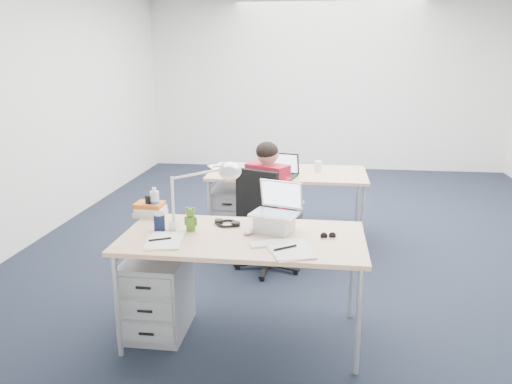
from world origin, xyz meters
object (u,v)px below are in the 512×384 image
desk_near (243,242)px  desk_lamp (195,195)px  seated_person (275,204)px  drawer_pedestal_near (158,294)px  bear_figurine (191,219)px  far_cup (318,166)px  wireless_keyboard (269,244)px  headphones (227,223)px  desk_far (288,176)px  sunglasses (328,236)px  dark_laptop (279,165)px  water_bottle (155,202)px  silver_laptop (275,208)px  drawer_pedestal_far (232,213)px  can_koozie (159,222)px  office_chair (266,241)px  cordless_phone (149,206)px  book_stack (150,209)px  computer_mouse (248,232)px

desk_near → desk_lamp: desk_lamp is taller
desk_near → seated_person: size_ratio=1.38×
drawer_pedestal_near → bear_figurine: size_ratio=3.24×
seated_person → far_cup: seated_person is taller
wireless_keyboard → headphones: headphones is taller
desk_far → sunglasses: bearing=-78.2°
desk_far → drawer_pedestal_near: 2.14m
desk_near → far_cup: bearing=76.7°
desk_far → dark_laptop: (-0.07, -0.23, 0.16)m
water_bottle → dark_laptop: dark_laptop is taller
sunglasses → water_bottle: bearing=155.0°
seated_person → bear_figurine: seated_person is taller
water_bottle → desk_near: bearing=-25.3°
bear_figurine → far_cup: 2.11m
silver_laptop → headphones: silver_laptop is taller
water_bottle → desk_lamp: (0.38, -0.28, 0.14)m
wireless_keyboard → headphones: 0.48m
silver_laptop → far_cup: silver_laptop is taller
far_cup → dark_laptop: bearing=-143.3°
seated_person → drawer_pedestal_far: 0.86m
water_bottle → desk_lamp: desk_lamp is taller
headphones → can_koozie: size_ratio=1.59×
office_chair → water_bottle: 1.23m
drawer_pedestal_near → cordless_phone: cordless_phone is taller
bear_figurine → dark_laptop: (0.46, 1.66, 0.03)m
book_stack → can_koozie: bearing=-60.7°
desk_near → desk_far: 1.95m
desk_far → water_bottle: size_ratio=7.30×
drawer_pedestal_near → wireless_keyboard: wireless_keyboard is taller
can_koozie → book_stack: bearing=119.3°
silver_laptop → cordless_phone: (-0.95, 0.20, -0.08)m
drawer_pedestal_near → can_koozie: bearing=66.5°
desk_lamp → book_stack: bearing=129.7°
headphones → bear_figurine: (-0.22, -0.15, 0.07)m
headphones → desk_lamp: (-0.19, -0.15, 0.24)m
drawer_pedestal_near → desk_lamp: 0.76m
drawer_pedestal_near → office_chair: bearing=60.9°
wireless_keyboard → sunglasses: 0.41m
desk_near → drawer_pedestal_far: (-0.42, 1.90, -0.41)m
office_chair → can_koozie: (-0.61, -1.09, 0.52)m
desk_near → far_cup: size_ratio=14.44×
headphones → water_bottle: water_bottle is taller
headphones → dark_laptop: dark_laptop is taller
office_chair → cordless_phone: size_ratio=5.98×
silver_laptop → desk_lamp: (-0.53, -0.06, 0.09)m
computer_mouse → book_stack: size_ratio=0.43×
drawer_pedestal_far → bear_figurine: bear_figurine is taller
sunglasses → desk_near: bearing=172.3°
office_chair → drawer_pedestal_far: bearing=142.8°
desk_lamp → dark_laptop: bearing=59.2°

